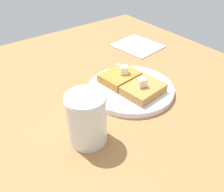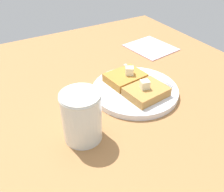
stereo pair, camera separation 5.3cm
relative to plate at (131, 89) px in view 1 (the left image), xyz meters
The scene contains 9 objects.
table_surface 7.93cm from the plate, 106.27° to the right, with size 90.38×90.38×2.27cm, color #9F6D3F.
plate is the anchor object (origin of this frame).
toast_slice_left 4.23cm from the plate, behind, with size 7.20×9.23×2.12cm, color #B87B31.
toast_slice_middle 4.23cm from the plate, ahead, with size 7.20×9.23×2.12cm, color #B37F3E.
butter_pat_primary 5.00cm from the plate, behind, with size 1.97×1.77×1.97cm, color #F5EDCA.
butter_pat_secondary 5.19cm from the plate, ahead, with size 1.97×1.77×1.97cm, color #EFEAC2.
fork 6.49cm from the plate, 110.58° to the left, with size 15.91×5.04×0.36cm.
syrup_jar 19.29cm from the plate, 67.08° to the right, with size 7.71×7.71×10.34cm.
napkin 27.15cm from the plate, 134.33° to the left, with size 14.43×13.06×0.30cm, color beige.
Camera 1 is at (40.23, -27.46, 37.97)cm, focal length 40.00 mm.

